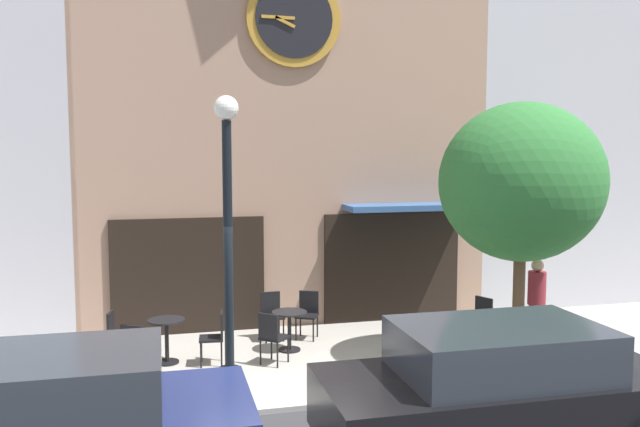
# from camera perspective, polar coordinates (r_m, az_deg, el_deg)

# --- Properties ---
(clock_building) EXTENTS (8.54, 3.65, 11.39)m
(clock_building) POSITION_cam_1_polar(r_m,az_deg,el_deg) (14.58, -3.33, 14.48)
(clock_building) COLOR #9E7A66
(clock_building) RESTS_ON ground_plane
(neighbor_building_right) EXTENTS (6.65, 4.12, 14.36)m
(neighbor_building_right) POSITION_cam_1_polar(r_m,az_deg,el_deg) (18.55, 20.72, 16.25)
(neighbor_building_right) COLOR #B2B2BC
(neighbor_building_right) RESTS_ON ground_plane
(street_lamp) EXTENTS (0.36, 0.36, 4.41)m
(street_lamp) POSITION_cam_1_polar(r_m,az_deg,el_deg) (9.71, -8.06, -2.66)
(street_lamp) COLOR black
(street_lamp) RESTS_ON ground_plane
(street_tree) EXTENTS (2.80, 2.52, 4.42)m
(street_tree) POSITION_cam_1_polar(r_m,az_deg,el_deg) (11.34, 17.27, 2.61)
(street_tree) COLOR brown
(street_tree) RESTS_ON ground_plane
(cafe_table_center_left) EXTENTS (0.63, 0.63, 0.76)m
(cafe_table_center_left) POSITION_cam_1_polar(r_m,az_deg,el_deg) (11.54, -13.28, -10.24)
(cafe_table_center_left) COLOR black
(cafe_table_center_left) RESTS_ON ground_plane
(cafe_table_leftmost) EXTENTS (0.63, 0.63, 0.72)m
(cafe_table_leftmost) POSITION_cam_1_polar(r_m,az_deg,el_deg) (11.94, -2.70, -9.68)
(cafe_table_leftmost) COLOR black
(cafe_table_leftmost) RESTS_ON ground_plane
(cafe_table_center_right) EXTENTS (0.77, 0.77, 0.72)m
(cafe_table_center_right) POSITION_cam_1_polar(r_m,az_deg,el_deg) (11.82, 12.15, -9.71)
(cafe_table_center_right) COLOR black
(cafe_table_center_right) RESTS_ON ground_plane
(cafe_chair_facing_wall) EXTENTS (0.44, 0.44, 0.90)m
(cafe_chair_facing_wall) POSITION_cam_1_polar(r_m,az_deg,el_deg) (11.33, -9.09, -10.34)
(cafe_chair_facing_wall) COLOR black
(cafe_chair_facing_wall) RESTS_ON ground_plane
(cafe_chair_left_end) EXTENTS (0.46, 0.46, 0.90)m
(cafe_chair_left_end) POSITION_cam_1_polar(r_m,az_deg,el_deg) (11.74, -17.38, -9.95)
(cafe_chair_left_end) COLOR black
(cafe_chair_left_end) RESTS_ON ground_plane
(cafe_chair_near_lamp) EXTENTS (0.43, 0.43, 0.90)m
(cafe_chair_near_lamp) POSITION_cam_1_polar(r_m,az_deg,el_deg) (12.67, -4.27, -8.58)
(cafe_chair_near_lamp) COLOR black
(cafe_chair_near_lamp) RESTS_ON ground_plane
(cafe_chair_by_entrance) EXTENTS (0.54, 0.54, 0.90)m
(cafe_chair_by_entrance) POSITION_cam_1_polar(r_m,az_deg,el_deg) (10.87, -15.85, -11.16)
(cafe_chair_by_entrance) COLOR black
(cafe_chair_by_entrance) RESTS_ON ground_plane
(cafe_chair_curbside) EXTENTS (0.53, 0.53, 0.90)m
(cafe_chair_curbside) POSITION_cam_1_polar(r_m,az_deg,el_deg) (12.57, 13.86, -8.84)
(cafe_chair_curbside) COLOR black
(cafe_chair_curbside) RESTS_ON ground_plane
(cafe_chair_outer) EXTENTS (0.57, 0.57, 0.90)m
(cafe_chair_outer) POSITION_cam_1_polar(r_m,az_deg,el_deg) (11.18, -4.26, -10.50)
(cafe_chair_outer) COLOR black
(cafe_chair_outer) RESTS_ON ground_plane
(cafe_chair_mid_row) EXTENTS (0.54, 0.54, 0.90)m
(cafe_chair_mid_row) POSITION_cam_1_polar(r_m,az_deg,el_deg) (12.71, -1.08, -8.51)
(cafe_chair_mid_row) COLOR black
(cafe_chair_mid_row) RESTS_ON ground_plane
(cafe_chair_under_awning) EXTENTS (0.56, 0.56, 0.90)m
(cafe_chair_under_awning) POSITION_cam_1_polar(r_m,az_deg,el_deg) (11.24, 9.52, -10.47)
(cafe_chair_under_awning) COLOR black
(cafe_chair_under_awning) RESTS_ON ground_plane
(pedestrian_maroon) EXTENTS (0.35, 0.35, 1.67)m
(pedestrian_maroon) POSITION_cam_1_polar(r_m,az_deg,el_deg) (12.48, 18.42, -7.50)
(pedestrian_maroon) COLOR #2D2D38
(pedestrian_maroon) RESTS_ON ground_plane
(parked_car_black) EXTENTS (4.32, 2.05, 1.55)m
(parked_car_black) POSITION_cam_1_polar(r_m,az_deg,el_deg) (8.33, 15.37, -14.69)
(parked_car_black) COLOR black
(parked_car_black) RESTS_ON ground_plane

